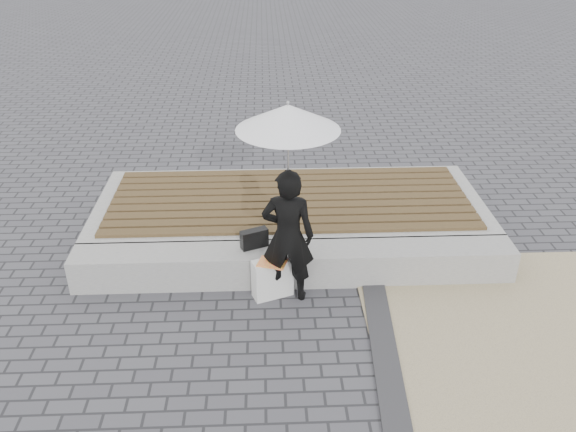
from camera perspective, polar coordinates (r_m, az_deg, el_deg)
The scene contains 10 objects.
ground at distance 5.62m, azimuth 1.49°, elevation -15.37°, with size 80.00×80.00×0.00m, color #454549.
edging_band at distance 5.36m, azimuth 10.32°, elevation -18.50°, with size 0.25×5.20×0.04m, color #2F2F31.
seating_ledge at distance 6.75m, azimuth 0.64°, elevation -4.63°, with size 5.00×0.45×0.40m, color #A8A7A2.
timber_platform at distance 7.78m, azimuth 0.19°, elevation 0.24°, with size 5.00×2.00×0.40m, color #A7A7A2.
timber_decking at distance 7.67m, azimuth 0.19°, elevation 1.68°, with size 4.60×1.80×0.04m, color brown, non-canonical shape.
woman at distance 6.17m, azimuth 0.00°, elevation -1.95°, with size 0.55×0.36×1.52m, color black.
parasol at distance 5.62m, azimuth 0.00°, elevation 9.51°, with size 1.01×1.01×1.29m.
handbag at distance 6.63m, azimuth -3.28°, elevation -2.19°, with size 0.31×0.11×0.22m, color black.
canvas_tote at distance 6.47m, azimuth -1.51°, elevation -6.01°, with size 0.43×0.18×0.45m, color silver.
magazine at distance 6.30m, azimuth -1.53°, elevation -4.54°, with size 0.30×0.22×0.01m, color #FC2F44.
Camera 1 is at (-0.31, -4.02, 3.92)m, focal length 36.83 mm.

